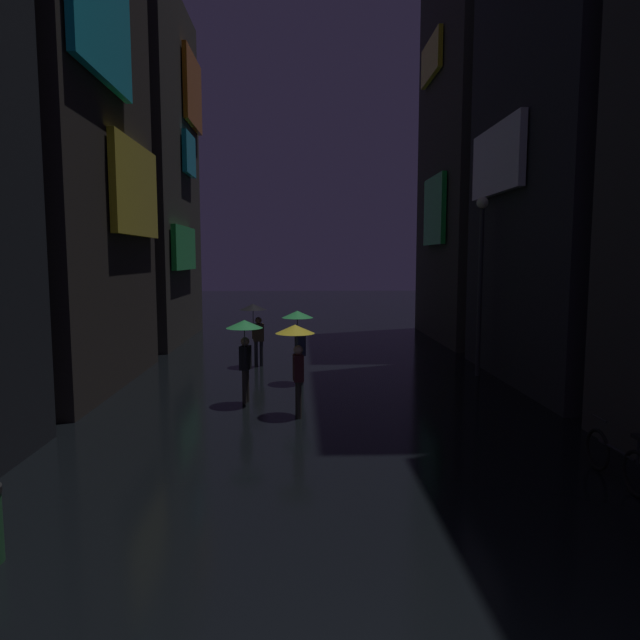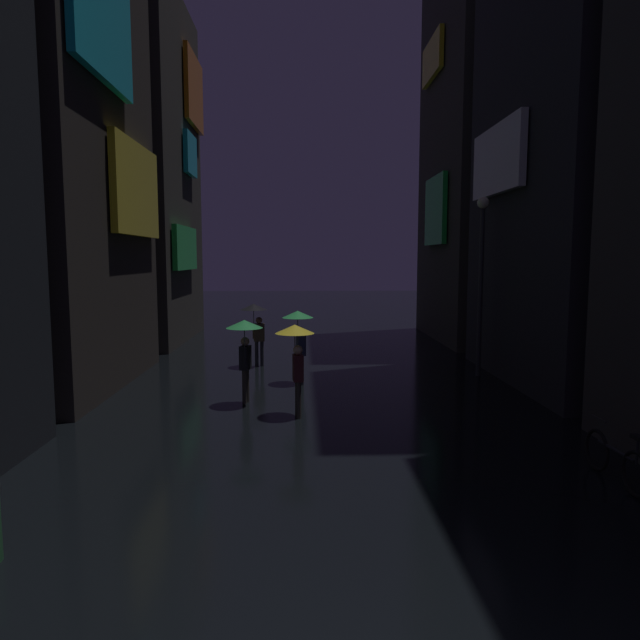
{
  "view_description": "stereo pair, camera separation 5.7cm",
  "coord_description": "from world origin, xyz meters",
  "px_view_note": "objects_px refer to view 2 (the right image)",
  "views": [
    {
      "loc": [
        -0.52,
        -3.47,
        3.63
      ],
      "look_at": [
        0.0,
        10.83,
        2.07
      ],
      "focal_mm": 32.0,
      "sensor_mm": 36.0,
      "label": 1
    },
    {
      "loc": [
        -0.46,
        -3.47,
        3.63
      ],
      "look_at": [
        0.0,
        10.83,
        2.07
      ],
      "focal_mm": 32.0,
      "sensor_mm": 36.0,
      "label": 2
    }
  ],
  "objects_px": {
    "pedestrian_foreground_left_yellow": "(296,345)",
    "bicycle_parked_at_storefront": "(616,460)",
    "pedestrian_far_right_black": "(255,317)",
    "pedestrian_foreground_right_green": "(299,327)",
    "pedestrian_midstreet_centre_green": "(245,338)",
    "streetlamp_right_far": "(481,265)"
  },
  "relations": [
    {
      "from": "pedestrian_foreground_left_yellow",
      "to": "bicycle_parked_at_storefront",
      "type": "bearing_deg",
      "value": -38.37
    },
    {
      "from": "pedestrian_far_right_black",
      "to": "pedestrian_foreground_right_green",
      "type": "distance_m",
      "value": 3.03
    },
    {
      "from": "pedestrian_foreground_left_yellow",
      "to": "pedestrian_foreground_right_green",
      "type": "relative_size",
      "value": 1.0
    },
    {
      "from": "pedestrian_midstreet_centre_green",
      "to": "streetlamp_right_far",
      "type": "bearing_deg",
      "value": 25.04
    },
    {
      "from": "pedestrian_far_right_black",
      "to": "pedestrian_foreground_right_green",
      "type": "bearing_deg",
      "value": -61.26
    },
    {
      "from": "pedestrian_midstreet_centre_green",
      "to": "bicycle_parked_at_storefront",
      "type": "bearing_deg",
      "value": -39.13
    },
    {
      "from": "pedestrian_far_right_black",
      "to": "bicycle_parked_at_storefront",
      "type": "distance_m",
      "value": 12.24
    },
    {
      "from": "pedestrian_foreground_right_green",
      "to": "pedestrian_midstreet_centre_green",
      "type": "bearing_deg",
      "value": -120.05
    },
    {
      "from": "pedestrian_midstreet_centre_green",
      "to": "pedestrian_far_right_black",
      "type": "bearing_deg",
      "value": 91.53
    },
    {
      "from": "pedestrian_midstreet_centre_green",
      "to": "pedestrian_far_right_black",
      "type": "distance_m",
      "value": 4.95
    },
    {
      "from": "pedestrian_foreground_left_yellow",
      "to": "pedestrian_foreground_right_green",
      "type": "xyz_separation_m",
      "value": [
        0.05,
        3.44,
        0.0
      ]
    },
    {
      "from": "pedestrian_foreground_right_green",
      "to": "pedestrian_foreground_left_yellow",
      "type": "bearing_deg",
      "value": -90.86
    },
    {
      "from": "pedestrian_midstreet_centre_green",
      "to": "streetlamp_right_far",
      "type": "height_order",
      "value": "streetlamp_right_far"
    },
    {
      "from": "pedestrian_foreground_right_green",
      "to": "bicycle_parked_at_storefront",
      "type": "height_order",
      "value": "pedestrian_foreground_right_green"
    },
    {
      "from": "pedestrian_far_right_black",
      "to": "streetlamp_right_far",
      "type": "xyz_separation_m",
      "value": [
        7.01,
        -1.74,
        1.75
      ]
    },
    {
      "from": "pedestrian_far_right_black",
      "to": "streetlamp_right_far",
      "type": "height_order",
      "value": "streetlamp_right_far"
    },
    {
      "from": "streetlamp_right_far",
      "to": "pedestrian_far_right_black",
      "type": "bearing_deg",
      "value": 166.05
    },
    {
      "from": "pedestrian_foreground_left_yellow",
      "to": "pedestrian_midstreet_centre_green",
      "type": "xyz_separation_m",
      "value": [
        -1.27,
        1.15,
        0.0
      ]
    },
    {
      "from": "pedestrian_foreground_left_yellow",
      "to": "bicycle_parked_at_storefront",
      "type": "relative_size",
      "value": 1.16
    },
    {
      "from": "pedestrian_far_right_black",
      "to": "streetlamp_right_far",
      "type": "relative_size",
      "value": 0.39
    },
    {
      "from": "pedestrian_far_right_black",
      "to": "pedestrian_foreground_right_green",
      "type": "xyz_separation_m",
      "value": [
        1.46,
        -2.66,
        0.0
      ]
    },
    {
      "from": "streetlamp_right_far",
      "to": "bicycle_parked_at_storefront",
      "type": "bearing_deg",
      "value": -92.7
    }
  ]
}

